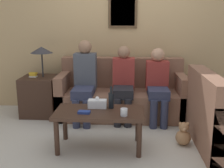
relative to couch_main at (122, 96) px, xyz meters
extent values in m
plane|color=beige|center=(0.00, -0.49, -0.32)|extent=(16.00, 16.00, 0.00)
cube|color=tan|center=(0.00, 0.42, 0.98)|extent=(9.00, 0.06, 2.60)
cube|color=#4C3823|center=(0.00, 0.38, 1.38)|extent=(0.48, 0.02, 0.60)
cube|color=beige|center=(0.00, 0.37, 1.38)|extent=(0.40, 0.01, 0.52)
cube|color=brown|center=(0.00, -0.06, -0.11)|extent=(2.01, 0.80, 0.43)
cube|color=brown|center=(0.00, 0.24, 0.35)|extent=(2.01, 0.20, 0.50)
cube|color=brown|center=(-0.94, -0.06, 0.03)|extent=(0.14, 0.80, 0.70)
cube|color=brown|center=(0.94, -0.06, 0.03)|extent=(0.14, 0.80, 0.70)
cube|color=brown|center=(1.06, -1.07, 0.35)|extent=(0.20, 1.31, 0.50)
cube|color=brown|center=(1.36, -0.48, 0.03)|extent=(0.80, 0.14, 0.70)
cube|color=#382319|center=(-0.24, -1.21, 0.13)|extent=(1.07, 0.56, 0.04)
cylinder|color=#382319|center=(-0.72, -1.43, -0.10)|extent=(0.06, 0.06, 0.44)
cylinder|color=#382319|center=(0.23, -1.43, -0.10)|extent=(0.06, 0.06, 0.44)
cylinder|color=#382319|center=(-0.72, -0.99, -0.10)|extent=(0.06, 0.06, 0.44)
cylinder|color=#382319|center=(0.23, -0.99, -0.10)|extent=(0.06, 0.06, 0.44)
cube|color=#382319|center=(-1.34, -0.04, 0.00)|extent=(0.55, 0.55, 0.64)
cylinder|color=#262628|center=(-1.27, -0.04, 0.52)|extent=(0.02, 0.02, 0.41)
cone|color=#2D2D33|center=(-1.27, -0.04, 0.75)|extent=(0.35, 0.35, 0.10)
cube|color=beige|center=(-1.42, -0.07, 0.33)|extent=(0.13, 0.08, 0.02)
cube|color=gold|center=(-1.42, -0.07, 0.35)|extent=(0.10, 0.07, 0.03)
cube|color=gold|center=(-1.42, -0.07, 0.38)|extent=(0.13, 0.09, 0.03)
cylinder|color=black|center=(-0.11, -1.08, 0.25)|extent=(0.07, 0.07, 0.19)
cylinder|color=black|center=(-0.11, -1.08, 0.39)|extent=(0.02, 0.02, 0.08)
cylinder|color=silver|center=(0.06, -1.36, 0.20)|extent=(0.08, 0.08, 0.09)
cube|color=navy|center=(-0.41, -1.30, 0.17)|extent=(0.15, 0.09, 0.03)
cube|color=silver|center=(-0.28, -1.07, 0.20)|extent=(0.23, 0.12, 0.10)
sphere|color=white|center=(-0.28, -1.07, 0.27)|extent=(0.05, 0.05, 0.05)
cube|color=#2D334C|center=(-0.57, -0.34, 0.15)|extent=(0.31, 0.49, 0.14)
cylinder|color=#2D334C|center=(-0.65, -0.59, -0.11)|extent=(0.11, 0.11, 0.43)
cylinder|color=#2D334C|center=(-0.49, -0.59, -0.11)|extent=(0.11, 0.11, 0.43)
cube|color=#474C56|center=(-0.57, -0.10, 0.43)|extent=(0.34, 0.22, 0.56)
sphere|color=#8C664C|center=(-0.57, -0.10, 0.81)|extent=(0.21, 0.21, 0.21)
cube|color=black|center=(0.03, -0.28, 0.15)|extent=(0.31, 0.47, 0.14)
cylinder|color=black|center=(-0.05, -0.51, -0.11)|extent=(0.11, 0.11, 0.43)
cylinder|color=black|center=(0.11, -0.51, -0.11)|extent=(0.11, 0.11, 0.43)
cube|color=maroon|center=(0.03, -0.04, 0.39)|extent=(0.34, 0.22, 0.48)
sphere|color=#8C664C|center=(0.03, -0.04, 0.72)|extent=(0.20, 0.20, 0.20)
cube|color=#2D334C|center=(0.55, -0.32, 0.15)|extent=(0.31, 0.45, 0.14)
cylinder|color=#2D334C|center=(0.48, -0.54, -0.11)|extent=(0.11, 0.11, 0.43)
cylinder|color=#2D334C|center=(0.63, -0.54, -0.11)|extent=(0.11, 0.11, 0.43)
cube|color=maroon|center=(0.55, -0.09, 0.38)|extent=(0.34, 0.22, 0.45)
sphere|color=tan|center=(0.55, -0.09, 0.69)|extent=(0.21, 0.21, 0.21)
sphere|color=#A87A51|center=(0.80, -1.07, -0.23)|extent=(0.19, 0.19, 0.19)
sphere|color=#A87A51|center=(0.80, -1.07, -0.09)|extent=(0.13, 0.13, 0.13)
sphere|color=#A87A51|center=(0.76, -1.07, -0.04)|extent=(0.04, 0.04, 0.04)
sphere|color=#A87A51|center=(0.85, -1.07, -0.04)|extent=(0.04, 0.04, 0.04)
sphere|color=tan|center=(0.80, -1.12, -0.09)|extent=(0.05, 0.05, 0.05)
camera|label=1|loc=(0.09, -4.41, 1.26)|focal=45.00mm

